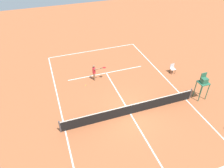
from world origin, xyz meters
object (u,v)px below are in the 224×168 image
tennis_ball (86,85)px  umpire_chair (203,82)px  player_serving (95,71)px  courtside_chair_mid (173,68)px

tennis_ball → umpire_chair: 10.06m
player_serving → tennis_ball: 1.53m
tennis_ball → umpire_chair: umpire_chair is taller
tennis_ball → umpire_chair: size_ratio=0.03×
player_serving → tennis_ball: player_serving is taller
player_serving → tennis_ball: bearing=-60.7°
courtside_chair_mid → tennis_ball: bearing=-5.3°
tennis_ball → courtside_chair_mid: courtside_chair_mid is taller
umpire_chair → courtside_chair_mid: size_ratio=2.54×
umpire_chair → courtside_chair_mid: bearing=-88.6°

